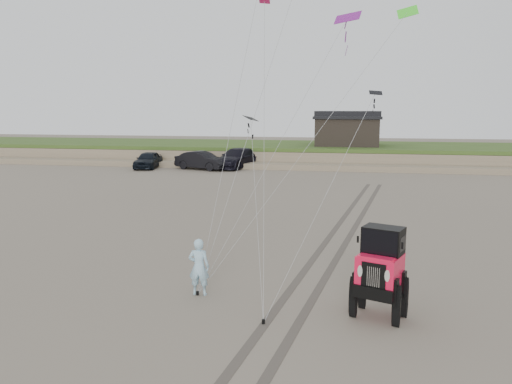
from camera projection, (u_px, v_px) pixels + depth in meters
ground at (264, 301)px, 14.00m from camera, size 160.00×160.00×0.00m
dune_ridge at (326, 154)px, 50.22m from camera, size 160.00×14.25×1.73m
cabin at (347, 130)px, 48.97m from camera, size 6.40×5.40×3.35m
truck_a at (148, 160)px, 44.83m from camera, size 2.22×4.59×1.51m
truck_b at (202, 161)px, 43.92m from camera, size 5.13×3.17×1.60m
truck_c at (237, 158)px, 45.18m from camera, size 4.04×6.48×1.75m
jeep at (379, 282)px, 12.78m from camera, size 3.90×5.55×1.90m
man at (199, 267)px, 14.38m from camera, size 0.63×0.44×1.68m
kite_flock at (337, 1)px, 20.79m from camera, size 6.09×8.53×10.13m
stake_main at (197, 293)px, 14.47m from camera, size 0.08×0.08×0.12m
stake_aux at (263, 322)px, 12.53m from camera, size 0.08×0.08×0.12m
tire_tracks at (341, 234)px, 21.40m from camera, size 5.22×29.74×0.01m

